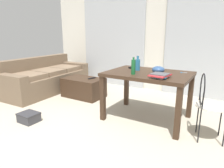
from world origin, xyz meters
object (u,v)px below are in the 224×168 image
object	(u,v)px
craft_table	(148,79)
bottle_near	(138,65)
bowl	(158,70)
couch	(46,78)
scissors	(183,73)
shoebox	(29,117)
coffee_table	(84,87)
book_stack	(160,75)
tv_remote_primary	(92,78)
wire_chair	(207,100)
bottle_far	(133,67)
tv_remote_on_table	(133,67)

from	to	relation	value
craft_table	bottle_near	size ratio (longest dim) A/B	5.38
bowl	couch	bearing A→B (deg)	174.71
craft_table	scissors	distance (m)	0.52
couch	shoebox	world-z (taller)	couch
coffee_table	scissors	world-z (taller)	scissors
coffee_table	book_stack	xyz separation A→B (m)	(1.84, -0.63, 0.58)
bowl	coffee_table	bearing A→B (deg)	168.42
coffee_table	tv_remote_primary	distance (m)	0.28
couch	scissors	xyz separation A→B (m)	(3.10, -0.02, 0.45)
wire_chair	scissors	distance (m)	0.65
coffee_table	craft_table	size ratio (longest dim) A/B	0.69
wire_chair	bottle_near	size ratio (longest dim) A/B	3.72
bottle_near	bowl	distance (m)	0.37
bowl	tv_remote_primary	size ratio (longest dim) A/B	1.01
couch	craft_table	bearing A→B (deg)	-5.69
bottle_near	book_stack	world-z (taller)	bottle_near
book_stack	coffee_table	bearing A→B (deg)	161.24
coffee_table	bottle_far	distance (m)	1.69
coffee_table	scissors	bearing A→B (deg)	-3.10
coffee_table	bottle_near	world-z (taller)	bottle_near
tv_remote_on_table	tv_remote_primary	distance (m)	1.09
couch	bottle_near	distance (m)	2.50
craft_table	bowl	size ratio (longest dim) A/B	6.81
bottle_near	bowl	xyz separation A→B (m)	(0.36, -0.07, -0.04)
bottle_far	tv_remote_on_table	bearing A→B (deg)	116.45
book_stack	craft_table	bearing A→B (deg)	135.15
bottle_far	tv_remote_on_table	xyz separation A→B (m)	(-0.25, 0.49, -0.10)
bottle_far	book_stack	bearing A→B (deg)	-2.36
couch	bowl	size ratio (longest dim) A/B	11.72
tv_remote_primary	bottle_near	bearing A→B (deg)	-2.95
coffee_table	bottle_near	bearing A→B (deg)	-11.84
coffee_table	craft_table	world-z (taller)	craft_table
wire_chair	tv_remote_primary	distance (m)	2.35
bottle_far	coffee_table	bearing A→B (deg)	157.05
couch	craft_table	xyz separation A→B (m)	(2.65, -0.26, 0.35)
bottle_near	book_stack	bearing A→B (deg)	-35.25
tv_remote_primary	coffee_table	bearing A→B (deg)	-144.63
tv_remote_primary	bottle_far	bearing A→B (deg)	-14.52
couch	shoebox	distance (m)	1.77
bottle_near	book_stack	distance (m)	0.59
couch	bowl	world-z (taller)	bowl
craft_table	wire_chair	xyz separation A→B (m)	(0.86, -0.20, -0.12)
bottle_far	book_stack	xyz separation A→B (m)	(0.40, -0.02, -0.08)
bottle_far	tv_remote_on_table	distance (m)	0.56
coffee_table	tv_remote_on_table	distance (m)	1.32
craft_table	tv_remote_primary	world-z (taller)	craft_table
craft_table	bowl	bearing A→B (deg)	1.64
craft_table	tv_remote_primary	size ratio (longest dim) A/B	6.91
bowl	tv_remote_on_table	xyz separation A→B (m)	(-0.53, 0.24, -0.04)
craft_table	scissors	size ratio (longest dim) A/B	12.20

